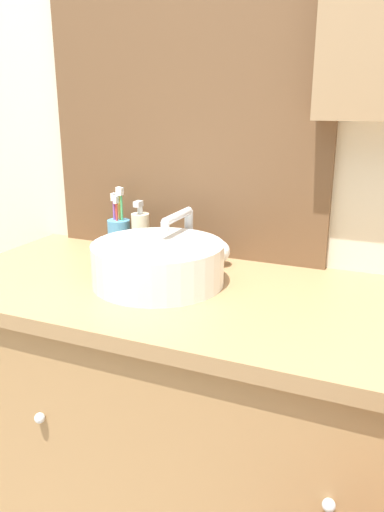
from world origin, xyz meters
name	(u,v)px	position (x,y,z in m)	size (l,w,h in m)	color
wall_back	(268,115)	(0.02, 0.62, 1.28)	(3.20, 0.18, 2.50)	beige
vanity_counter	(215,451)	(0.00, 0.31, 0.44)	(1.40, 0.58, 0.88)	#A37A4C
sink_basin	(160,262)	(-0.16, 0.32, 0.94)	(0.32, 0.38, 0.16)	white
toothbrush_holder	(119,233)	(-0.40, 0.52, 0.94)	(0.07, 0.07, 0.19)	#4C93C6
soap_dispenser	(141,234)	(-0.31, 0.50, 0.95)	(0.05, 0.05, 0.16)	beige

